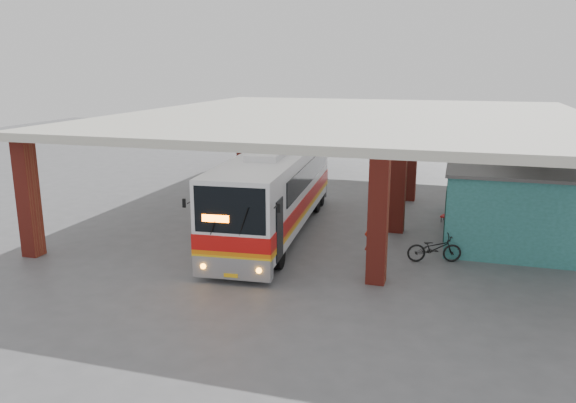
# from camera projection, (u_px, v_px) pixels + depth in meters

# --- Properties ---
(ground) EXTENTS (90.00, 90.00, 0.00)m
(ground) POSITION_uv_depth(u_px,v_px,m) (310.00, 246.00, 21.82)
(ground) COLOR #515154
(ground) RESTS_ON ground
(brick_columns) EXTENTS (20.10, 21.60, 4.35)m
(brick_columns) POSITION_uv_depth(u_px,v_px,m) (368.00, 171.00, 25.56)
(brick_columns) COLOR maroon
(brick_columns) RESTS_ON ground
(canopy_roof) EXTENTS (21.00, 23.00, 0.30)m
(canopy_roof) POSITION_uv_depth(u_px,v_px,m) (356.00, 116.00, 26.67)
(canopy_roof) COLOR beige
(canopy_roof) RESTS_ON brick_columns
(shop_building) EXTENTS (5.20, 8.20, 3.11)m
(shop_building) POSITION_uv_depth(u_px,v_px,m) (511.00, 197.00, 23.06)
(shop_building) COLOR #2C6E65
(shop_building) RESTS_ON ground
(coach_bus) EXTENTS (3.61, 12.56, 3.61)m
(coach_bus) POSITION_uv_depth(u_px,v_px,m) (275.00, 190.00, 23.28)
(coach_bus) COLOR silver
(coach_bus) RESTS_ON ground
(motorcycle) EXTENTS (2.04, 1.19, 1.01)m
(motorcycle) POSITION_uv_depth(u_px,v_px,m) (434.00, 248.00, 19.97)
(motorcycle) COLOR black
(motorcycle) RESTS_ON ground
(pedestrian) EXTENTS (0.73, 0.68, 1.68)m
(pedestrian) POSITION_uv_depth(u_px,v_px,m) (372.00, 241.00, 19.70)
(pedestrian) COLOR #B72A16
(pedestrian) RESTS_ON ground
(red_chair) EXTENTS (0.57, 0.57, 0.89)m
(red_chair) POSITION_uv_depth(u_px,v_px,m) (449.00, 213.00, 25.06)
(red_chair) COLOR red
(red_chair) RESTS_ON ground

